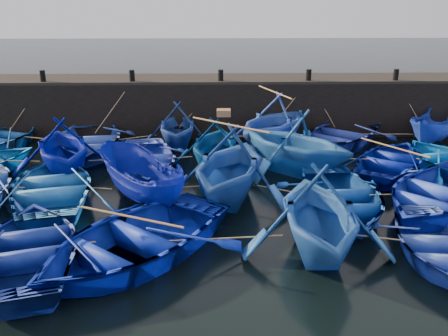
{
  "coord_description": "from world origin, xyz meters",
  "views": [
    {
      "loc": [
        -0.38,
        -13.03,
        6.52
      ],
      "look_at": [
        0.0,
        3.2,
        0.7
      ],
      "focal_mm": 40.0,
      "sensor_mm": 36.0,
      "label": 1
    }
  ],
  "objects": [
    {
      "name": "ground",
      "position": [
        0.0,
        0.0,
        0.0
      ],
      "size": [
        120.0,
        120.0,
        0.0
      ],
      "primitive_type": "plane",
      "color": "black",
      "rests_on": "ground"
    },
    {
      "name": "quay_wall",
      "position": [
        0.0,
        10.5,
        1.25
      ],
      "size": [
        26.0,
        2.5,
        2.5
      ],
      "primitive_type": "cube",
      "color": "black",
      "rests_on": "ground"
    },
    {
      "name": "quay_top",
      "position": [
        0.0,
        10.5,
        2.56
      ],
      "size": [
        26.0,
        2.5,
        0.12
      ],
      "primitive_type": "cube",
      "color": "black",
      "rests_on": "quay_wall"
    },
    {
      "name": "bollard_0",
      "position": [
        -8.0,
        9.6,
        2.87
      ],
      "size": [
        0.24,
        0.24,
        0.5
      ],
      "primitive_type": "cylinder",
      "color": "black",
      "rests_on": "quay_top"
    },
    {
      "name": "bollard_1",
      "position": [
        -4.0,
        9.6,
        2.87
      ],
      "size": [
        0.24,
        0.24,
        0.5
      ],
      "primitive_type": "cylinder",
      "color": "black",
      "rests_on": "quay_top"
    },
    {
      "name": "bollard_2",
      "position": [
        0.0,
        9.6,
        2.87
      ],
      "size": [
        0.24,
        0.24,
        0.5
      ],
      "primitive_type": "cylinder",
      "color": "black",
      "rests_on": "quay_top"
    },
    {
      "name": "bollard_3",
      "position": [
        4.0,
        9.6,
        2.87
      ],
      "size": [
        0.24,
        0.24,
        0.5
      ],
      "primitive_type": "cylinder",
      "color": "black",
      "rests_on": "quay_top"
    },
    {
      "name": "bollard_4",
      "position": [
        8.0,
        9.6,
        2.87
      ],
      "size": [
        0.24,
        0.24,
        0.5
      ],
      "primitive_type": "cylinder",
      "color": "black",
      "rests_on": "quay_top"
    },
    {
      "name": "boat_0",
      "position": [
        -9.56,
        7.88,
        0.49
      ],
      "size": [
        4.82,
        5.63,
        0.99
      ],
      "primitive_type": "imported",
      "rotation": [
        0.0,
        0.0,
        2.79
      ],
      "color": "navy",
      "rests_on": "ground"
    },
    {
      "name": "boat_1",
      "position": [
        -5.58,
        7.13,
        0.57
      ],
      "size": [
        4.74,
        6.05,
        1.14
      ],
      "primitive_type": "imported",
      "rotation": [
        0.0,
        0.0,
        0.15
      ],
      "color": "#274099",
      "rests_on": "ground"
    },
    {
      "name": "boat_2",
      "position": [
        -1.92,
        7.96,
        1.0
      ],
      "size": [
        3.37,
        3.88,
        2.0
      ],
      "primitive_type": "imported",
      "rotation": [
        0.0,
        0.0,
        0.02
      ],
      "color": "navy",
      "rests_on": "ground"
    },
    {
      "name": "boat_3",
      "position": [
        2.22,
        7.63,
        1.22
      ],
      "size": [
        6.02,
        6.13,
        2.45
      ],
      "primitive_type": "imported",
      "rotation": [
        0.0,
        0.0,
        -0.66
      ],
      "color": "blue",
      "rests_on": "ground"
    },
    {
      "name": "boat_4",
      "position": [
        5.26,
        7.91,
        0.56
      ],
      "size": [
        6.37,
        6.6,
        1.12
      ],
      "primitive_type": "imported",
      "rotation": [
        0.0,
        0.0,
        -0.68
      ],
      "color": "navy",
      "rests_on": "ground"
    },
    {
      "name": "boat_5",
      "position": [
        9.3,
        7.83,
        0.77
      ],
      "size": [
        3.7,
        3.99,
        1.53
      ],
      "primitive_type": "imported",
      "rotation": [
        0.0,
        0.0,
        -0.7
      ],
      "color": "#1934A3",
      "rests_on": "ground"
    },
    {
      "name": "boat_7",
      "position": [
        -5.88,
        4.52,
        1.15
      ],
      "size": [
        5.1,
        5.44,
        2.29
      ],
      "primitive_type": "imported",
      "rotation": [
        0.0,
        0.0,
        3.52
      ],
      "color": "#020E8E",
      "rests_on": "ground"
    },
    {
      "name": "boat_8",
      "position": [
        -2.94,
        4.73,
        0.51
      ],
      "size": [
        4.23,
        5.39,
        1.02
      ],
      "primitive_type": "imported",
      "rotation": [
        0.0,
        0.0,
        0.15
      ],
      "color": "blue",
      "rests_on": "ground"
    },
    {
      "name": "boat_9",
      "position": [
        -0.27,
        4.93,
        1.06
      ],
      "size": [
        4.03,
        4.5,
        2.12
      ],
      "primitive_type": "imported",
      "rotation": [
        0.0,
        0.0,
        3.0
      ],
      "color": "navy",
      "rests_on": "ground"
    },
    {
      "name": "boat_10",
      "position": [
        2.68,
        4.58,
        1.24
      ],
      "size": [
        6.24,
        6.2,
        2.49
      ],
      "primitive_type": "imported",
      "rotation": [
        0.0,
        0.0,
        3.97
      ],
      "color": "#19549C",
      "rests_on": "ground"
    },
    {
      "name": "boat_11",
      "position": [
        6.34,
        4.5,
        0.48
      ],
      "size": [
        5.41,
        5.75,
        0.97
      ],
      "primitive_type": "imported",
      "rotation": [
        0.0,
        0.0,
        2.53
      ],
      "color": "#000F78",
      "rests_on": "ground"
    },
    {
      "name": "boat_14",
      "position": [
        -5.52,
        1.92,
        0.56
      ],
      "size": [
        5.06,
        6.19,
        1.13
      ],
      "primitive_type": "imported",
      "rotation": [
        0.0,
        0.0,
        3.38
      ],
      "color": "#1C5BAB",
      "rests_on": "ground"
    },
    {
      "name": "boat_15",
      "position": [
        -2.7,
        1.72,
        0.85
      ],
      "size": [
        3.85,
        4.53,
        1.69
      ],
      "primitive_type": "imported",
      "rotation": [
        0.0,
        0.0,
        3.75
      ],
      "color": "#05117C",
      "rests_on": "ground"
    },
    {
      "name": "boat_16",
      "position": [
        0.14,
        1.93,
        1.27
      ],
      "size": [
        5.37,
        5.82,
        2.55
      ],
      "primitive_type": "imported",
      "rotation": [
        0.0,
        0.0,
        -0.28
      ],
      "color": "#1A4596",
      "rests_on": "ground"
    },
    {
      "name": "boat_17",
      "position": [
        3.56,
        1.05,
        0.53
      ],
      "size": [
        3.75,
        5.16,
        1.05
      ],
      "primitive_type": "imported",
      "rotation": [
        0.0,
        0.0,
        0.03
      ],
      "color": "navy",
      "rests_on": "ground"
    },
    {
      "name": "boat_18",
      "position": [
        6.64,
        1.11,
        0.6
      ],
      "size": [
        6.95,
        7.01,
        1.19
      ],
      "primitive_type": "imported",
      "rotation": [
        0.0,
        0.0,
        -0.76
      ],
      "color": "#132CAF",
      "rests_on": "ground"
    },
    {
      "name": "boat_21",
      "position": [
        -4.89,
        -1.97,
        0.52
      ],
      "size": [
        4.83,
        5.8,
        1.04
      ],
      "primitive_type": "imported",
      "rotation": [
        0.0,
        0.0,
        3.42
      ],
      "color": "navy",
      "rests_on": "ground"
    },
    {
      "name": "boat_22",
      "position": [
        -2.44,
        -1.8,
        0.6
      ],
      "size": [
        6.91,
        7.11,
        1.2
      ],
      "primitive_type": "imported",
      "rotation": [
        0.0,
        0.0,
        -0.7
      ],
      "color": "#071C90",
      "rests_on": "ground"
    },
    {
      "name": "boat_23",
      "position": [
        2.29,
        -1.57,
        1.2
      ],
      "size": [
        4.0,
        4.63,
        2.41
      ],
      "primitive_type": "imported",
      "rotation": [
        0.0,
        0.0,
        -0.01
      ],
      "color": "#1A4C9E",
      "rests_on": "ground"
    },
    {
      "name": "boat_24",
      "position": [
        5.31,
        -1.9,
        0.45
      ],
      "size": [
        3.53,
        4.63,
        0.9
      ],
      "primitive_type": "imported",
      "rotation": [
        0.0,
        0.0,
        -0.1
      ],
      "color": "blue",
      "rests_on": "ground"
    },
    {
      "name": "wooden_crate",
      "position": [
        0.03,
        4.93,
        2.25
      ],
      "size": [
        0.51,
        0.42,
        0.24
      ],
      "primitive_type": "cube",
      "color": "brown",
      "rests_on": "boat_9"
    },
    {
      "name": "mooring_ropes",
      "position": [
        -0.04,
        5.2,
        0.89
      ],
      "size": [
        18.89,
        11.55,
        2.1
      ],
      "color": "tan",
      "rests_on": "ground"
    },
    {
      "name": "loose_oars",
      "position": [
        1.57,
        3.06,
        1.82
      ],
      "size": [
        11.04,
        11.51,
        1.64
      ],
      "color": "#99724C",
      "rests_on": "ground"
    }
  ]
}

